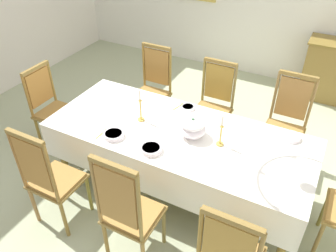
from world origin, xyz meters
name	(u,v)px	position (x,y,z in m)	size (l,w,h in m)	color
ground	(187,173)	(0.00, 0.00, -0.02)	(6.79, 5.63, 0.04)	#A9B28E
dining_table	(178,138)	(0.00, -0.27, 0.70)	(2.60, 1.06, 0.77)	brown
tablecloth	(178,140)	(0.00, -0.27, 0.67)	(2.62, 1.08, 0.40)	white
chair_south_a	(50,177)	(-0.84, -1.20, 0.58)	(0.44, 0.42, 1.15)	olive
chair_north_a	(153,88)	(-0.84, 0.67, 0.57)	(0.44, 0.42, 1.11)	olive
chair_south_b	(128,211)	(0.01, -1.21, 0.60)	(0.44, 0.42, 1.21)	brown
chair_north_b	(213,105)	(0.01, 0.67, 0.56)	(0.44, 0.42, 1.09)	olive
chair_north_c	(286,123)	(0.88, 0.67, 0.58)	(0.44, 0.42, 1.13)	olive
chair_head_west	(52,107)	(-1.70, -0.27, 0.55)	(0.42, 0.44, 1.05)	olive
soup_tureen	(193,127)	(0.15, -0.27, 0.87)	(0.26, 0.26, 0.21)	white
candlestick_west	(141,108)	(-0.43, -0.27, 0.91)	(0.07, 0.07, 0.35)	gold
candlestick_east	(221,134)	(0.43, -0.27, 0.90)	(0.07, 0.07, 0.33)	gold
bowl_near_left	(114,135)	(-0.51, -0.63, 0.80)	(0.20, 0.20, 0.05)	white
bowl_near_right	(188,107)	(-0.09, 0.15, 0.79)	(0.14, 0.14, 0.03)	white
bowl_far_left	(151,149)	(-0.09, -0.65, 0.80)	(0.20, 0.20, 0.05)	white
bowl_far_right	(291,137)	(0.99, 0.13, 0.79)	(0.18, 0.18, 0.04)	white
spoon_primary	(105,131)	(-0.64, -0.60, 0.78)	(0.03, 0.18, 0.01)	gold
spoon_secondary	(181,105)	(-0.19, 0.18, 0.78)	(0.06, 0.17, 0.01)	gold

